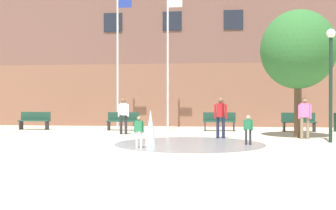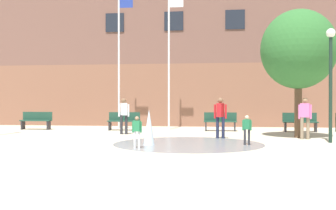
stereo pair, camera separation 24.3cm
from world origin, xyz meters
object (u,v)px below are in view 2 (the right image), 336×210
object	(u,v)px
park_bench_near_trashcan	(220,121)
child_with_pink_shirt	(247,128)
adult_near_bench	(220,115)
lamp_post_right_lane	(331,68)
park_bench_under_right_flagpole	(124,121)
adult_watching	(124,113)
flagpole_left	(119,56)
flagpole_right	(170,56)
park_bench_left_of_flagpoles	(36,120)
street_tree_near_building	(298,50)
park_bench_far_right	(300,122)
child_running	(137,129)
teen_by_trashcan	(305,115)

from	to	relation	value
park_bench_near_trashcan	child_with_pink_shirt	size ratio (longest dim) A/B	1.62
adult_near_bench	lamp_post_right_lane	world-z (taller)	lamp_post_right_lane
park_bench_under_right_flagpole	child_with_pink_shirt	size ratio (longest dim) A/B	1.62
adult_watching	child_with_pink_shirt	world-z (taller)	adult_watching
child_with_pink_shirt	flagpole_left	size ratio (longest dim) A/B	0.14
park_bench_under_right_flagpole	child_with_pink_shirt	xyz separation A→B (m)	(5.65, -6.04, 0.10)
park_bench_under_right_flagpole	flagpole_right	xyz separation A→B (m)	(2.21, 0.88, 3.34)
park_bench_under_right_flagpole	child_with_pink_shirt	distance (m)	8.27
lamp_post_right_lane	park_bench_left_of_flagpoles	bearing A→B (deg)	159.43
park_bench_left_of_flagpoles	street_tree_near_building	bearing A→B (deg)	-13.89
flagpole_left	flagpole_right	xyz separation A→B (m)	(2.65, 0.00, -0.03)
park_bench_far_right	lamp_post_right_lane	xyz separation A→B (m)	(0.01, -5.07, 2.13)
park_bench_far_right	child_running	size ratio (longest dim) A/B	1.62
park_bench_under_right_flagpole	adult_near_bench	world-z (taller)	adult_near_bench
child_running	flagpole_right	distance (m)	8.87
teen_by_trashcan	flagpole_right	world-z (taller)	flagpole_right
park_bench_far_right	street_tree_near_building	size ratio (longest dim) A/B	0.31
teen_by_trashcan	adult_near_bench	size ratio (longest dim) A/B	1.00
child_running	park_bench_far_right	bearing A→B (deg)	-123.64
park_bench_far_right	child_with_pink_shirt	distance (m)	6.84
child_with_pink_shirt	flagpole_right	xyz separation A→B (m)	(-3.44, 6.92, 3.24)
park_bench_near_trashcan	lamp_post_right_lane	bearing A→B (deg)	-53.35
park_bench_left_of_flagpoles	park_bench_near_trashcan	world-z (taller)	same
park_bench_far_right	street_tree_near_building	xyz separation A→B (m)	(-0.72, -3.19, 3.04)
adult_near_bench	flagpole_left	size ratio (longest dim) A/B	0.22
adult_watching	flagpole_right	world-z (taller)	flagpole_right
park_bench_far_right	teen_by_trashcan	bearing A→B (deg)	-98.83
park_bench_under_right_flagpole	flagpole_left	bearing A→B (deg)	116.76
teen_by_trashcan	park_bench_left_of_flagpoles	bearing A→B (deg)	-177.34
park_bench_left_of_flagpoles	flagpole_left	bearing A→B (deg)	11.34
adult_near_bench	child_with_pink_shirt	distance (m)	2.45
park_bench_near_trashcan	street_tree_near_building	distance (m)	5.39
adult_near_bench	street_tree_near_building	bearing A→B (deg)	124.42
child_running	flagpole_right	world-z (taller)	flagpole_right
adult_watching	adult_near_bench	size ratio (longest dim) A/B	1.00
park_bench_near_trashcan	child_running	distance (m)	7.97
park_bench_under_right_flagpole	park_bench_near_trashcan	size ratio (longest dim) A/B	1.00
park_bench_left_of_flagpoles	child_with_pink_shirt	bearing A→B (deg)	-30.54
park_bench_left_of_flagpoles	flagpole_left	distance (m)	5.46
flagpole_left	child_with_pink_shirt	bearing A→B (deg)	-48.65
child_with_pink_shirt	flagpole_right	bearing A→B (deg)	142.28
teen_by_trashcan	lamp_post_right_lane	bearing A→B (deg)	-43.06
teen_by_trashcan	child_with_pink_shirt	distance (m)	3.29
park_bench_left_of_flagpoles	park_bench_under_right_flagpole	bearing A→B (deg)	-0.40
flagpole_right	lamp_post_right_lane	size ratio (longest dim) A/B	1.79
park_bench_left_of_flagpoles	park_bench_under_right_flagpole	distance (m)	4.65
teen_by_trashcan	adult_watching	size ratio (longest dim) A/B	1.00
park_bench_under_right_flagpole	adult_watching	distance (m)	2.44
park_bench_left_of_flagpoles	child_with_pink_shirt	xyz separation A→B (m)	(10.30, -6.08, 0.10)
park_bench_far_right	lamp_post_right_lane	bearing A→B (deg)	-89.92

